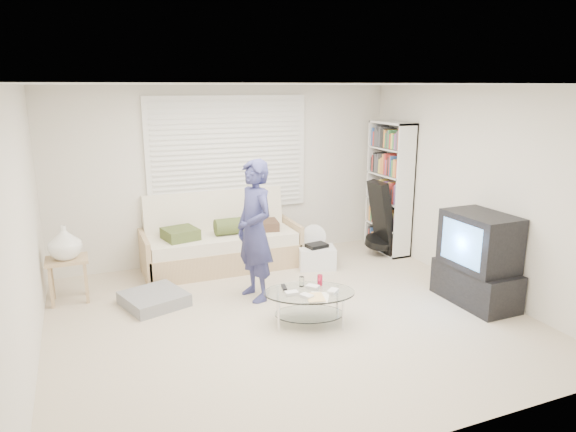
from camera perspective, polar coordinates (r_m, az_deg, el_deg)
name	(u,v)px	position (r m, az deg, el deg)	size (l,w,h in m)	color
ground	(288,317)	(5.78, -0.01, -11.19)	(5.00, 5.00, 0.00)	#C3B398
room_shell	(272,165)	(5.73, -1.84, 5.67)	(5.02, 4.52, 2.51)	silver
window_blinds	(229,154)	(7.36, -6.59, 6.87)	(2.32, 0.08, 1.62)	silver
futon_sofa	(221,243)	(7.25, -7.46, -3.04)	(2.15, 0.87, 1.05)	tan
grey_floor_pillow	(154,299)	(6.26, -14.66, -8.90)	(0.64, 0.64, 0.15)	slate
side_table	(65,246)	(6.49, -23.54, -3.05)	(0.47, 0.38, 0.93)	tan
bookshelf	(389,188)	(7.90, 11.17, 3.06)	(0.31, 0.83, 1.98)	white
guitar_case	(381,223)	(7.77, 10.32, -0.81)	(0.41, 0.42, 1.11)	black
floor_fan	(312,240)	(7.37, 2.73, -2.72)	(0.35, 0.23, 0.57)	white
storage_bin	(317,257)	(7.22, 3.20, -4.56)	(0.58, 0.48, 0.35)	white
tv_unit	(478,260)	(6.36, 20.33, -4.62)	(0.56, 0.99, 1.08)	black
coffee_table	(310,298)	(5.54, 2.41, -9.04)	(1.12, 0.90, 0.48)	silver
standing_person	(255,231)	(6.02, -3.73, -1.64)	(0.61, 0.40, 1.68)	navy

